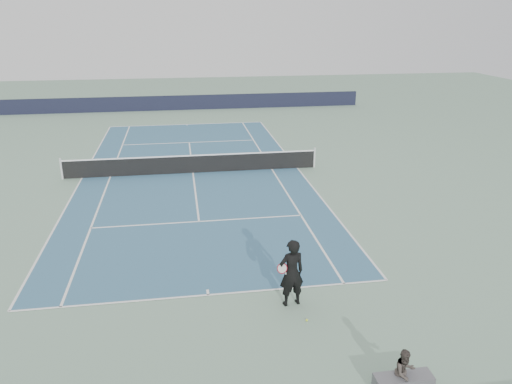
{
  "coord_description": "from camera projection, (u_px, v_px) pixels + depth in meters",
  "views": [
    {
      "loc": [
        -0.58,
        -24.57,
        7.76
      ],
      "look_at": [
        2.28,
        -6.35,
        1.1
      ],
      "focal_mm": 35.0,
      "sensor_mm": 36.0,
      "label": 1
    }
  ],
  "objects": [
    {
      "name": "spectator_bench",
      "position": [
        404.0,
        378.0,
        10.72
      ],
      "size": [
        1.33,
        0.73,
        1.09
      ],
      "color": "#56555A",
      "rests_on": "ground"
    },
    {
      "name": "tennis_player",
      "position": [
        292.0,
        273.0,
        13.75
      ],
      "size": [
        0.87,
        0.67,
        1.99
      ],
      "color": "black",
      "rests_on": "ground"
    },
    {
      "name": "tennis_ball",
      "position": [
        307.0,
        320.0,
        13.29
      ],
      "size": [
        0.06,
        0.06,
        0.06
      ],
      "primitive_type": "sphere",
      "color": "#D3E32E",
      "rests_on": "ground"
    },
    {
      "name": "windscreen_far",
      "position": [
        185.0,
        103.0,
        41.97
      ],
      "size": [
        30.0,
        0.25,
        1.2
      ],
      "primitive_type": "cube",
      "color": "black",
      "rests_on": "ground"
    },
    {
      "name": "court_surface",
      "position": [
        193.0,
        173.0,
        25.55
      ],
      "size": [
        10.97,
        23.77,
        0.01
      ],
      "primitive_type": "cube",
      "color": "#345F7D",
      "rests_on": "ground"
    },
    {
      "name": "tennis_net",
      "position": [
        193.0,
        164.0,
        25.38
      ],
      "size": [
        12.9,
        0.1,
        1.07
      ],
      "color": "silver",
      "rests_on": "ground"
    },
    {
      "name": "ground",
      "position": [
        193.0,
        173.0,
        25.55
      ],
      "size": [
        80.0,
        80.0,
        0.0
      ],
      "primitive_type": "plane",
      "color": "gray"
    }
  ]
}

